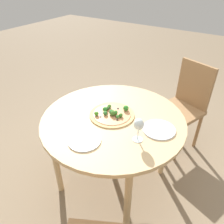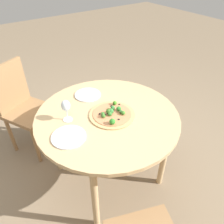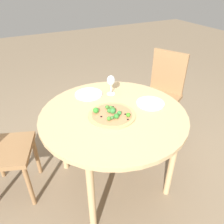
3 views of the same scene
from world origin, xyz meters
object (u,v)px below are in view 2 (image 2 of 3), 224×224
object	(u,v)px
plate_near	(69,137)
plate_far	(88,95)
wine_glass	(66,106)
pizza	(112,114)
chair	(24,106)

from	to	relation	value
plate_near	plate_far	xyz separation A→B (m)	(0.38, -0.37, 0.00)
wine_glass	plate_near	xyz separation A→B (m)	(-0.18, 0.08, -0.12)
wine_glass	plate_far	bearing A→B (deg)	-54.73
plate_far	wine_glass	bearing A→B (deg)	125.27
pizza	plate_near	bearing A→B (deg)	94.23
chair	plate_near	size ratio (longest dim) A/B	3.96
chair	pizza	size ratio (longest dim) A/B	2.67
chair	plate_near	xyz separation A→B (m)	(-0.89, -0.08, 0.23)
pizza	chair	bearing A→B (deg)	28.27
pizza	plate_near	size ratio (longest dim) A/B	1.49
wine_glass	plate_near	size ratio (longest dim) A/B	0.72
chair	wine_glass	xyz separation A→B (m)	(-0.72, -0.16, 0.35)
plate_near	plate_far	distance (m)	0.53
plate_far	chair	bearing A→B (deg)	41.75
wine_glass	plate_near	world-z (taller)	wine_glass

